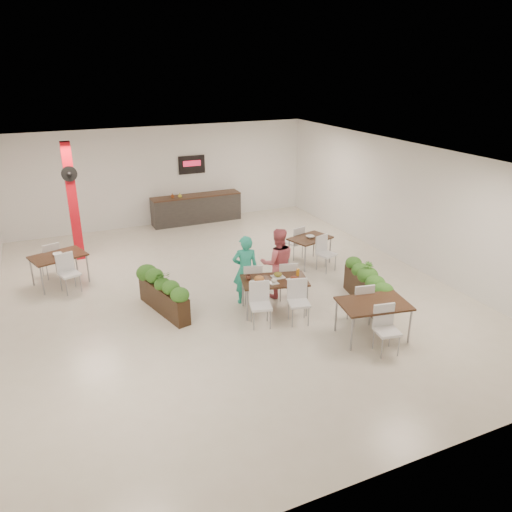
{
  "coord_description": "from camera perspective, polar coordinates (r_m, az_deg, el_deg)",
  "views": [
    {
      "loc": [
        -3.83,
        -9.98,
        5.12
      ],
      "look_at": [
        0.37,
        -0.63,
        1.1
      ],
      "focal_mm": 35.0,
      "sensor_mm": 36.0,
      "label": 1
    }
  ],
  "objects": [
    {
      "name": "room_shell",
      "position": [
        11.13,
        -3.11,
        5.15
      ],
      "size": [
        10.1,
        12.1,
        3.22
      ],
      "color": "white",
      "rests_on": "ground"
    },
    {
      "name": "diner_man",
      "position": [
        11.06,
        -1.22,
        -1.58
      ],
      "size": [
        0.66,
        0.52,
        1.6
      ],
      "primitive_type": "imported",
      "rotation": [
        0.0,
        0.0,
        2.88
      ],
      "color": "teal",
      "rests_on": "ground"
    },
    {
      "name": "side_table_b",
      "position": [
        13.34,
        6.19,
        1.58
      ],
      "size": [
        1.24,
        1.67,
        0.92
      ],
      "rotation": [
        0.0,
        0.0,
        0.28
      ],
      "color": "black",
      "rests_on": "ground"
    },
    {
      "name": "planter_right",
      "position": [
        11.38,
        12.56,
        -3.1
      ],
      "size": [
        0.7,
        1.9,
        1.01
      ],
      "rotation": [
        0.0,
        0.0,
        1.38
      ],
      "color": "black",
      "rests_on": "ground"
    },
    {
      "name": "planter_left",
      "position": [
        10.95,
        -10.57,
        -3.93
      ],
      "size": [
        0.75,
        1.81,
        0.97
      ],
      "rotation": [
        0.0,
        0.0,
        1.82
      ],
      "color": "black",
      "rests_on": "ground"
    },
    {
      "name": "red_column",
      "position": [
        14.22,
        -20.23,
        5.94
      ],
      "size": [
        0.4,
        0.41,
        3.2
      ],
      "color": "red",
      "rests_on": "ground"
    },
    {
      "name": "diner_woman",
      "position": [
        11.37,
        2.49,
        -0.81
      ],
      "size": [
        0.94,
        0.81,
        1.65
      ],
      "primitive_type": "imported",
      "rotation": [
        0.0,
        0.0,
        2.88
      ],
      "color": "#E36571",
      "rests_on": "ground"
    },
    {
      "name": "side_table_a",
      "position": [
        12.97,
        -21.65,
        -0.41
      ],
      "size": [
        1.42,
        1.67,
        0.92
      ],
      "rotation": [
        0.0,
        0.0,
        0.3
      ],
      "color": "black",
      "rests_on": "ground"
    },
    {
      "name": "ground",
      "position": [
        11.85,
        -2.92,
        -4.21
      ],
      "size": [
        12.0,
        12.0,
        0.0
      ],
      "primitive_type": "plane",
      "color": "beige",
      "rests_on": "ground"
    },
    {
      "name": "main_table",
      "position": [
        10.74,
        2.07,
        -3.28
      ],
      "size": [
        1.6,
        1.88,
        0.92
      ],
      "rotation": [
        0.0,
        0.0,
        -0.26
      ],
      "color": "black",
      "rests_on": "ground"
    },
    {
      "name": "side_table_c",
      "position": [
        10.02,
        13.27,
        -5.8
      ],
      "size": [
        1.46,
        1.67,
        0.92
      ],
      "rotation": [
        0.0,
        0.0,
        -0.18
      ],
      "color": "black",
      "rests_on": "ground"
    },
    {
      "name": "service_counter",
      "position": [
        17.0,
        -6.83,
        5.48
      ],
      "size": [
        3.0,
        0.64,
        2.2
      ],
      "color": "#292624",
      "rests_on": "ground"
    }
  ]
}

